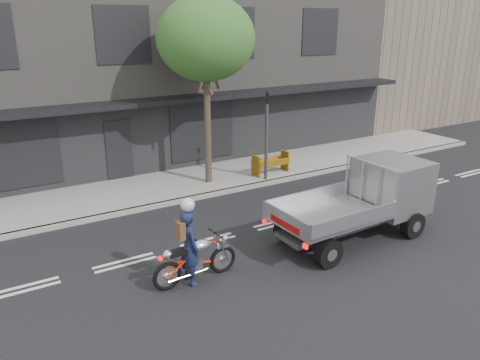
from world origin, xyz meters
name	(u,v)px	position (x,y,z in m)	size (l,w,h in m)	color
ground	(208,241)	(0.00, 0.00, 0.00)	(80.00, 80.00, 0.00)	black
sidewalk	(149,190)	(0.00, 4.70, 0.07)	(32.00, 3.20, 0.15)	gray
kerb	(166,204)	(0.00, 3.10, 0.07)	(32.00, 0.20, 0.15)	gray
building_main	(91,65)	(0.00, 11.30, 4.00)	(26.00, 10.00, 8.00)	slate
building_neighbour	(400,35)	(20.00, 11.30, 5.00)	(14.00, 10.00, 10.00)	brown
street_tree	(206,39)	(2.20, 4.20, 5.28)	(3.40, 3.40, 6.74)	#382B21
traffic_light_pole	(266,141)	(4.20, 3.35, 1.65)	(0.12, 0.12, 3.50)	#2D2D30
motorcycle	(196,258)	(-1.20, -1.71, 0.58)	(2.20, 0.64, 1.13)	black
rider	(189,247)	(-1.35, -1.71, 0.91)	(0.67, 0.44, 1.83)	#161C3D
flatbed_ute	(381,191)	(4.60, -1.93, 1.25)	(4.77, 2.05, 2.19)	black
construction_barrier	(274,164)	(4.78, 3.65, 0.57)	(1.50, 0.60, 0.84)	#FFB10D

